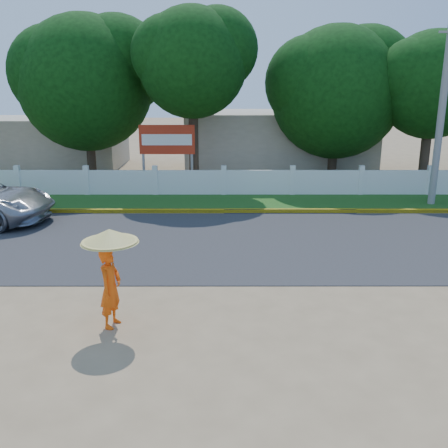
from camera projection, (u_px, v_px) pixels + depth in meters
name	position (u px, v px, depth m)	size (l,w,h in m)	color
ground	(224.00, 304.00, 11.20)	(120.00, 120.00, 0.00)	#9E8460
road	(224.00, 242.00, 15.52)	(60.00, 7.00, 0.02)	#38383A
grass_verge	(224.00, 202.00, 20.57)	(60.00, 3.50, 0.03)	#2D601E
curb	(224.00, 211.00, 18.92)	(40.00, 0.18, 0.16)	yellow
fence	(224.00, 183.00, 21.82)	(40.00, 0.10, 1.10)	silver
building_near	(277.00, 141.00, 28.07)	(10.00, 6.00, 3.20)	#B7AD99
building_far	(52.00, 142.00, 29.07)	(8.00, 5.00, 2.80)	#B7AD99
utility_pole	(442.00, 112.00, 19.29)	(0.28, 0.28, 7.39)	gray
monk_with_parasol	(110.00, 264.00, 9.85)	(1.13, 1.13, 2.06)	#F5530C
billboard	(167.00, 143.00, 22.43)	(2.50, 0.13, 2.95)	gray
tree_row	(320.00, 80.00, 23.56)	(41.63, 7.84, 9.09)	#473828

